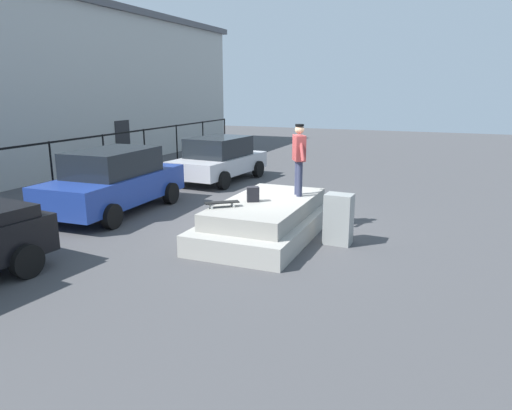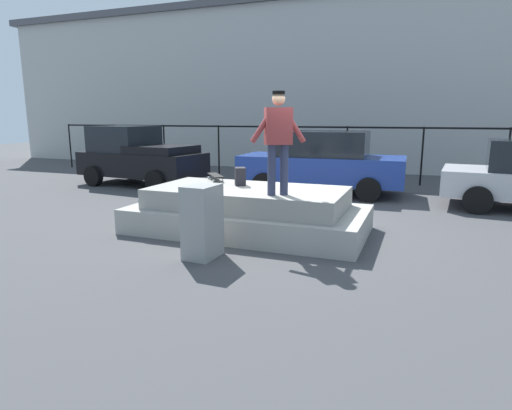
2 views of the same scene
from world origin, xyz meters
name	(u,v)px [view 1 (image 1 of 2)]	position (x,y,z in m)	size (l,w,h in m)	color
ground_plane	(265,226)	(0.00, 0.00, 0.00)	(60.00, 60.00, 0.00)	#424244
concrete_ledge	(267,219)	(-0.64, -0.30, 0.38)	(4.47, 2.26, 0.84)	#9E9B93
skateboarder	(299,154)	(0.13, -0.82, 1.86)	(0.87, 0.57, 1.74)	#2D334C
skateboard	(222,203)	(-1.66, 0.39, 0.95)	(0.63, 0.72, 0.12)	black
backpack	(253,194)	(-0.90, -0.04, 1.02)	(0.28, 0.20, 0.35)	black
car_blue_sedan_mid	(114,181)	(-0.29, 4.45, 0.90)	(4.67, 2.24, 1.78)	navy
car_silver_sedan_far	(219,159)	(5.06, 3.85, 0.84)	(4.42, 2.45, 1.65)	#B7B7BC
utility_box	(339,219)	(-0.69, -2.03, 0.57)	(0.44, 0.60, 1.15)	gray
fence_row	(51,159)	(0.00, 7.01, 1.33)	(24.06, 0.06, 1.87)	black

